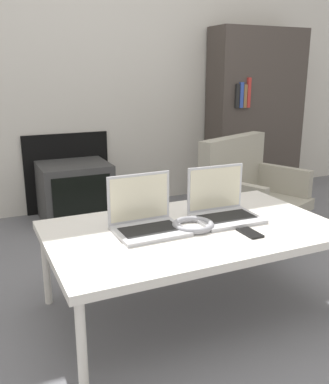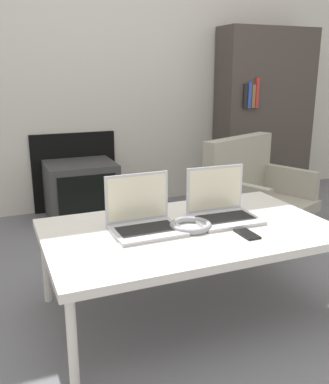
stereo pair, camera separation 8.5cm
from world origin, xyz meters
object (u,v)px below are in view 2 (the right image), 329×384
at_px(phone, 247,234).
at_px(armchair, 252,188).
at_px(laptop_left, 143,218).
at_px(tv, 81,191).
at_px(headphones, 192,225).
at_px(laptop_right, 222,208).

relative_size(phone, armchair, 0.15).
bearing_deg(laptop_left, tv, 88.48).
bearing_deg(laptop_left, armchair, 33.49).
height_order(headphones, phone, headphones).
height_order(headphones, tv, headphones).
height_order(laptop_left, armchair, same).
height_order(laptop_right, tv, laptop_right).
bearing_deg(headphones, laptop_left, 160.18).
xyz_separation_m(laptop_left, phone, (0.39, -0.24, -0.05)).
relative_size(laptop_left, tv, 0.60).
distance_m(laptop_left, phone, 0.46).
bearing_deg(armchair, tv, 122.44).
height_order(headphones, armchair, armchair).
distance_m(laptop_right, phone, 0.25).
bearing_deg(tv, phone, -77.57).
xyz_separation_m(headphones, tv, (-0.19, 1.55, -0.22)).
relative_size(laptop_right, phone, 2.49).
bearing_deg(headphones, tv, 97.04).
relative_size(headphones, armchair, 0.23).
relative_size(headphones, phone, 1.55).
relative_size(laptop_left, armchair, 0.37).
height_order(laptop_left, tv, laptop_left).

